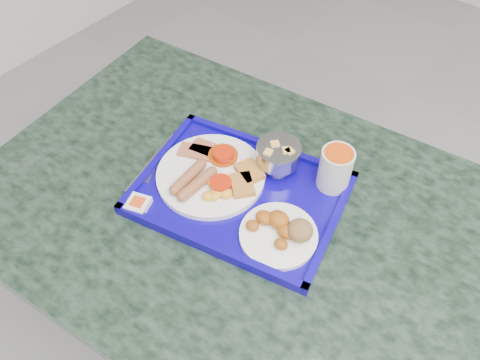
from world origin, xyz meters
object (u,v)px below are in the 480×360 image
object	(u,v)px
table	(244,254)
bread_plate	(282,231)
tray	(240,194)
main_plate	(213,175)
fruit_bowl	(278,154)
juice_cup	(335,168)

from	to	relation	value
table	bread_plate	bearing A→B (deg)	-9.65
tray	main_plate	size ratio (longest dim) A/B	2.03
tray	bread_plate	bearing A→B (deg)	-14.94
fruit_bowl	bread_plate	bearing A→B (deg)	-52.11
main_plate	juice_cup	bearing A→B (deg)	34.90
fruit_bowl	juice_cup	bearing A→B (deg)	16.36
table	fruit_bowl	bearing A→B (deg)	92.76
main_plate	fruit_bowl	bearing A→B (deg)	50.71
tray	fruit_bowl	xyz separation A→B (m)	(0.02, 0.10, 0.05)
tray	bread_plate	distance (m)	0.14
table	tray	bearing A→B (deg)	147.54
tray	bread_plate	xyz separation A→B (m)	(0.13, -0.03, 0.02)
tray	main_plate	distance (m)	0.07
bread_plate	juice_cup	distance (m)	0.18
tray	bread_plate	size ratio (longest dim) A/B	3.10
tray	bread_plate	world-z (taller)	bread_plate
table	bread_plate	distance (m)	0.24
tray	fruit_bowl	distance (m)	0.12
main_plate	bread_plate	xyz separation A→B (m)	(0.20, -0.03, 0.00)
main_plate	bread_plate	bearing A→B (deg)	-8.31
juice_cup	table	bearing A→B (deg)	-125.45
table	bread_plate	size ratio (longest dim) A/B	8.01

